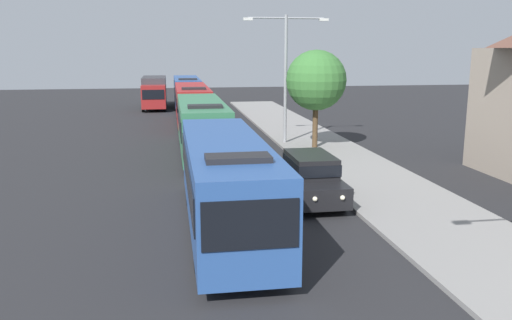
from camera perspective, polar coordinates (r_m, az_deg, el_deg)
name	(u,v)px	position (r m, az deg, el deg)	size (l,w,h in m)	color
bus_lead	(226,181)	(17.69, -3.26, -2.24)	(2.58, 11.06, 3.21)	#284C8C
bus_second_in_line	(202,125)	(30.61, -5.84, 3.72)	(2.58, 11.12, 3.21)	#33724C
bus_middle	(192,103)	(43.10, -6.86, 6.05)	(2.58, 11.36, 3.21)	maroon
bus_fourth_in_line	(187,91)	(55.55, -7.42, 7.32)	(2.58, 11.68, 3.21)	#284C8C
white_suv	(311,176)	(21.25, 5.91, -1.70)	(1.86, 4.89, 1.90)	black
box_truck_oncoming	(154,91)	(55.63, -10.85, 7.24)	(2.35, 8.27, 3.15)	maroon
streetlamp_mid	(286,66)	(33.43, 3.20, 10.07)	(5.28, 0.28, 7.87)	gray
roadside_tree	(316,81)	(31.94, 6.48, 8.47)	(3.57, 3.57, 5.80)	#4C3823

